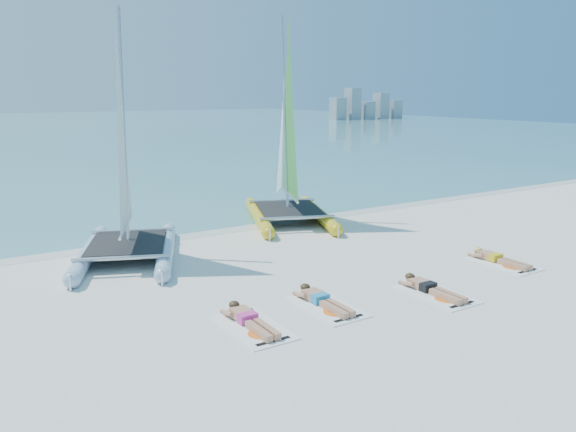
% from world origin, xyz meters
% --- Properties ---
extents(ground, '(140.00, 140.00, 0.00)m').
position_xyz_m(ground, '(0.00, 0.00, 0.00)').
color(ground, silver).
rests_on(ground, ground).
extents(sea, '(140.00, 115.00, 0.01)m').
position_xyz_m(sea, '(0.00, 63.00, 0.01)').
color(sea, '#68A9AE').
rests_on(sea, ground).
extents(wet_sand_strip, '(140.00, 1.40, 0.01)m').
position_xyz_m(wet_sand_strip, '(0.00, 5.50, 0.00)').
color(wet_sand_strip, silver).
rests_on(wet_sand_strip, ground).
extents(distant_skyline, '(14.00, 2.00, 5.00)m').
position_xyz_m(distant_skyline, '(53.71, 62.00, 1.94)').
color(distant_skyline, '#9DA5AD').
rests_on(distant_skyline, ground).
extents(catamaran_blue, '(4.18, 5.65, 6.96)m').
position_xyz_m(catamaran_blue, '(-2.80, 3.89, 2.08)').
color(catamaran_blue, '#ABCDE2').
rests_on(catamaran_blue, ground).
extents(catamaran_yellow, '(4.34, 5.92, 7.30)m').
position_xyz_m(catamaran_yellow, '(3.46, 5.76, 2.30)').
color(catamaran_yellow, yellow).
rests_on(catamaran_yellow, ground).
extents(towel_a, '(1.00, 1.85, 0.02)m').
position_xyz_m(towel_a, '(-2.15, -2.09, 0.01)').
color(towel_a, white).
rests_on(towel_a, ground).
extents(sunbather_a, '(0.37, 1.73, 0.26)m').
position_xyz_m(sunbather_a, '(-2.15, -1.89, 0.12)').
color(sunbather_a, tan).
rests_on(sunbather_a, towel_a).
extents(towel_b, '(1.00, 1.85, 0.02)m').
position_xyz_m(towel_b, '(-0.33, -1.98, 0.01)').
color(towel_b, white).
rests_on(towel_b, ground).
extents(sunbather_b, '(0.37, 1.73, 0.26)m').
position_xyz_m(sunbather_b, '(-0.33, -1.78, 0.12)').
color(sunbather_b, tan).
rests_on(sunbather_b, towel_b).
extents(towel_c, '(1.00, 1.85, 0.02)m').
position_xyz_m(towel_c, '(2.17, -2.67, 0.01)').
color(towel_c, white).
rests_on(towel_c, ground).
extents(sunbather_c, '(0.37, 1.73, 0.26)m').
position_xyz_m(sunbather_c, '(2.17, -2.47, 0.12)').
color(sunbather_c, tan).
rests_on(sunbather_c, towel_c).
extents(towel_d, '(1.00, 1.85, 0.02)m').
position_xyz_m(towel_d, '(5.38, -1.97, 0.01)').
color(towel_d, white).
rests_on(towel_d, ground).
extents(sunbather_d, '(0.37, 1.73, 0.26)m').
position_xyz_m(sunbather_d, '(5.38, -1.78, 0.12)').
color(sunbather_d, tan).
rests_on(sunbather_d, towel_d).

